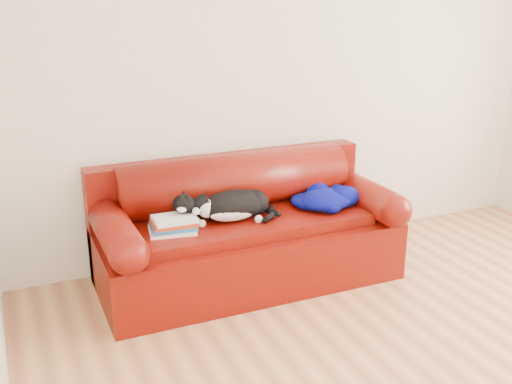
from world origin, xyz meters
TOP-DOWN VIEW (x-y plane):
  - ground at (0.00, 0.00)m, footprint 4.50×4.50m
  - room_shell at (0.12, 0.02)m, footprint 4.52×4.02m
  - sofa_base at (-0.60, 1.49)m, footprint 2.10×0.90m
  - sofa_back at (-0.60, 1.74)m, footprint 2.10×1.01m
  - book_stack at (-1.16, 1.41)m, footprint 0.33×0.27m
  - cat at (-0.72, 1.46)m, footprint 0.70×0.32m
  - blanket at (-0.01, 1.43)m, footprint 0.55×0.44m

SIDE VIEW (x-z plane):
  - ground at x=0.00m, z-range 0.00..0.00m
  - sofa_base at x=-0.60m, z-range -0.01..0.49m
  - sofa_back at x=-0.60m, z-range 0.10..0.98m
  - book_stack at x=-1.16m, z-range 0.50..0.60m
  - blanket at x=-0.01m, z-range 0.49..0.64m
  - cat at x=-0.72m, z-range 0.47..0.73m
  - room_shell at x=0.12m, z-range 0.36..2.97m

